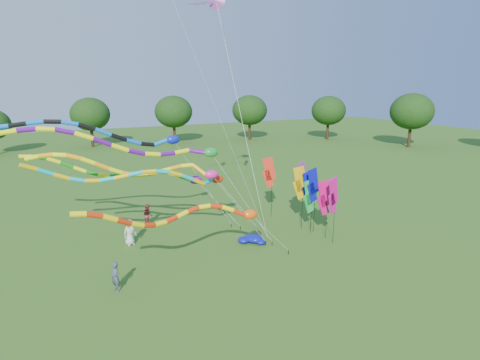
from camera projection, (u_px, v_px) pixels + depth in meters
name	position (u px, v px, depth m)	size (l,w,h in m)	color
ground	(265.00, 274.00, 22.63)	(160.00, 160.00, 0.00)	#2C5C18
tree_ring	(370.00, 169.00, 24.28)	(118.89, 118.93, 9.68)	#382314
tube_kite_red	(196.00, 215.00, 21.11)	(12.27, 1.95, 5.69)	black
tube_kite_orange	(150.00, 169.00, 23.38)	(13.29, 2.46, 7.44)	black
tube_kite_purple	(127.00, 145.00, 21.93)	(16.27, 2.42, 9.05)	black
tube_kite_blue	(94.00, 133.00, 24.42)	(16.89, 1.60, 9.27)	black
tube_kite_cyan	(155.00, 177.00, 23.42)	(14.05, 1.09, 7.08)	black
tube_kite_green	(135.00, 173.00, 27.03)	(13.55, 3.85, 6.69)	black
delta_kite_high_c	(216.00, 1.00, 29.20)	(3.13, 7.94, 17.53)	black
banner_pole_blue_a	(313.00, 185.00, 28.04)	(1.16, 0.25, 4.81)	black
banner_pole_red	(269.00, 173.00, 31.47)	(1.13, 0.42, 4.92)	black
banner_pole_magenta_b	(324.00, 198.00, 27.15)	(1.16, 0.22, 4.20)	black
banner_pole_blue_b	(309.00, 188.00, 28.79)	(1.16, 0.28, 4.44)	black
banner_pole_violet	(301.00, 179.00, 29.54)	(1.12, 0.47, 4.92)	black
banner_pole_magenta_a	(333.00, 196.00, 26.12)	(1.13, 0.43, 4.63)	black
banner_pole_green	(309.00, 196.00, 28.14)	(1.16, 0.21, 4.03)	black
banner_pole_orange	(300.00, 183.00, 28.82)	(1.15, 0.36, 4.78)	black
blue_nylon_heap	(253.00, 241.00, 26.80)	(1.44, 1.30, 0.47)	#0B1595
person_a	(130.00, 232.00, 26.60)	(0.86, 0.56, 1.76)	beige
person_b	(115.00, 277.00, 20.64)	(0.58, 0.38, 1.60)	#3D4556
person_c	(148.00, 215.00, 30.15)	(0.82, 0.64, 1.68)	brown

